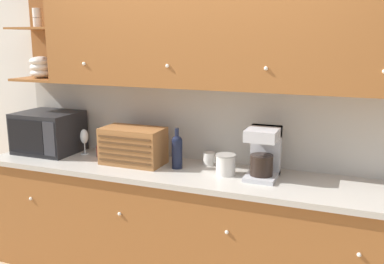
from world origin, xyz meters
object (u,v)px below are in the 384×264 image
Objects in this scene: bread_box at (133,146)px; storage_canister at (226,165)px; coffee_maker at (263,152)px; wine_glass at (84,137)px; mug at (102,151)px; wine_bottle at (177,150)px; mug_blue_second at (209,159)px; microwave at (49,132)px.

storage_canister is (0.74, -0.00, -0.07)m from bread_box.
coffee_maker is at bearing 9.93° from storage_canister.
bread_box reaches higher than wine_glass.
storage_canister reaches higher than mug.
wine_bottle is at bearing 177.63° from storage_canister.
wine_bottle is at bearing 2.09° from bread_box.
mug_blue_second is (0.20, 0.17, -0.09)m from wine_bottle.
mug is 1.07m from storage_canister.
wine_bottle is (0.36, 0.01, -0.00)m from bread_box.
microwave reaches higher than wine_bottle.
wine_bottle reaches higher than wine_glass.
microwave reaches higher than bread_box.
wine_bottle is at bearing -5.48° from mug.
microwave is 2.31× the size of wine_glass.
coffee_maker is (1.33, -0.04, 0.13)m from mug.
wine_glass is 1.50m from coffee_maker.
wine_glass is 0.52m from bread_box.
mug_blue_second is (0.55, 0.18, -0.09)m from bread_box.
storage_canister reaches higher than mug_blue_second.
coffee_maker is (0.26, 0.04, 0.11)m from storage_canister.
mug is 0.69× the size of storage_canister.
bread_box is 1.00m from coffee_maker.
bread_box is 3.21× the size of storage_canister.
mug_blue_second is at bearing 135.21° from storage_canister.
wine_bottle is 0.64m from coffee_maker.
mug_blue_second is 0.26m from storage_canister.
storage_canister is at bearing -2.37° from wine_bottle.
bread_box is 1.34× the size of coffee_maker.
wine_bottle is 2.97× the size of mug_blue_second.
coffee_maker is (0.99, 0.04, 0.04)m from bread_box.
mug_blue_second is 0.48m from coffee_maker.
storage_canister is at bearing -44.79° from mug_blue_second.
coffee_maker is at bearing -17.43° from mug_blue_second.
wine_glass is 0.45× the size of bread_box.
wine_glass is at bearing -175.10° from mug_blue_second.
wine_glass is at bearing 170.08° from bread_box.
mug is at bearing 178.39° from coffee_maker.
bread_box is 1.56× the size of wine_bottle.
wine_bottle is at bearing -1.57° from microwave.
microwave is 1.39× the size of coffee_maker.
mug is at bearing 3.85° from microwave.
wine_bottle is 0.86× the size of coffee_maker.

